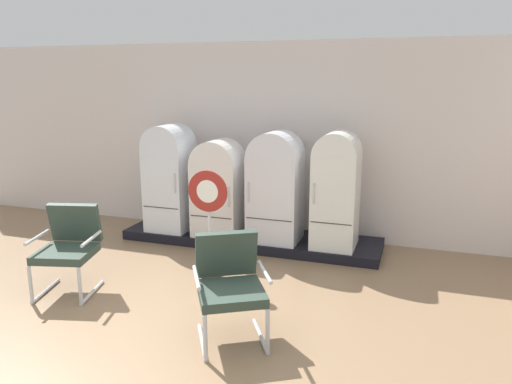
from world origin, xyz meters
TOP-DOWN VIEW (x-y plane):
  - ground at (0.00, 0.00)m, footprint 12.00×10.00m
  - back_wall at (0.00, 3.66)m, footprint 11.76×0.12m
  - display_plinth at (0.00, 3.02)m, footprint 3.83×0.95m
  - refrigerator_0 at (-1.25, 2.91)m, footprint 0.63×0.66m
  - refrigerator_1 at (-0.45, 2.88)m, footprint 0.68×0.62m
  - refrigerator_2 at (0.42, 2.90)m, footprint 0.71×0.65m
  - refrigerator_3 at (1.27, 2.92)m, footprint 0.59×0.68m
  - armchair_left at (-1.42, 0.79)m, footprint 0.77×0.82m
  - armchair_right at (0.71, 0.40)m, footprint 0.87×0.90m
  - sign_stand at (-0.08, 1.71)m, footprint 0.51×0.32m

SIDE VIEW (x-z plane):
  - ground at x=0.00m, z-range -0.05..0.00m
  - display_plinth at x=0.00m, z-range 0.00..0.14m
  - armchair_left at x=-1.42m, z-range 0.06..1.06m
  - armchair_right at x=0.71m, z-range 0.06..1.06m
  - sign_stand at x=-0.08m, z-range 0.01..1.35m
  - refrigerator_1 at x=-0.45m, z-range 0.17..1.59m
  - refrigerator_2 at x=0.42m, z-range 0.18..1.75m
  - refrigerator_3 at x=1.27m, z-range 0.19..1.78m
  - refrigerator_0 at x=-1.25m, z-range 0.19..1.80m
  - back_wall at x=0.00m, z-range 0.01..2.97m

